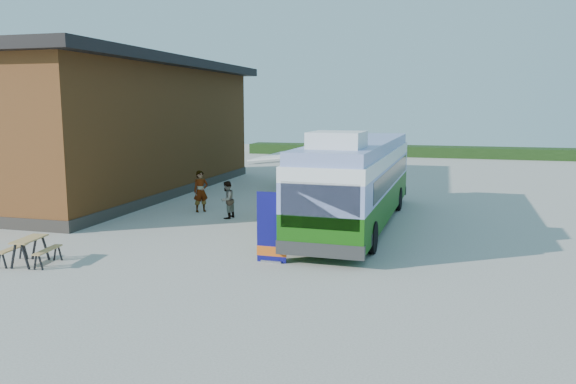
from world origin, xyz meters
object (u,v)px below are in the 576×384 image
(bus, at_px, (358,179))
(person_a, at_px, (201,191))
(banner, at_px, (271,234))
(picnic_table, at_px, (30,245))
(slurry_tanker, at_px, (302,166))
(person_b, at_px, (227,200))

(bus, distance_m, person_a, 7.62)
(banner, distance_m, picnic_table, 7.58)
(banner, xyz_separation_m, picnic_table, (-7.23, -2.25, -0.30))
(slurry_tanker, bearing_deg, bus, -76.40)
(bus, relative_size, person_a, 6.84)
(picnic_table, bearing_deg, banner, 9.86)
(person_b, bearing_deg, bus, 100.45)
(person_a, bearing_deg, banner, -96.46)
(person_b, distance_m, slurry_tanker, 10.28)
(picnic_table, distance_m, person_b, 9.04)
(picnic_table, relative_size, slurry_tanker, 0.27)
(banner, height_order, person_a, banner)
(bus, height_order, person_b, bus)
(picnic_table, bearing_deg, person_b, 61.52)
(bus, bearing_deg, person_b, -177.20)
(picnic_table, height_order, person_a, person_a)
(bus, height_order, banner, bus)
(person_a, bearing_deg, bus, -52.09)
(bus, relative_size, banner, 5.86)
(person_a, distance_m, slurry_tanker, 9.48)
(banner, xyz_separation_m, person_b, (-3.98, 6.19, -0.10))
(picnic_table, distance_m, slurry_tanker, 19.12)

